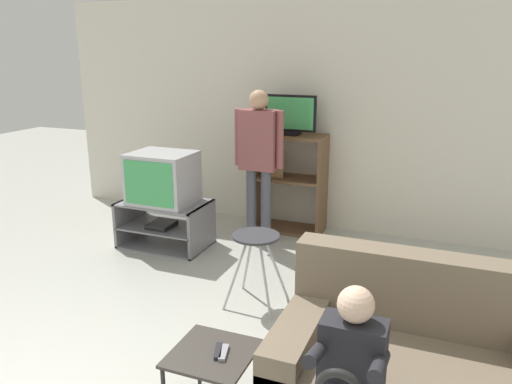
% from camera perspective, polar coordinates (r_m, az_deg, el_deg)
% --- Properties ---
extents(wall_back, '(6.40, 0.06, 2.60)m').
position_cam_1_polar(wall_back, '(5.73, 6.56, 8.66)').
color(wall_back, silver).
rests_on(wall_back, ground_plane).
extents(tv_stand, '(0.91, 0.57, 0.48)m').
position_cam_1_polar(tv_stand, '(5.38, -10.34, -3.62)').
color(tv_stand, slate).
rests_on(tv_stand, ground_plane).
extents(television_main, '(0.63, 0.53, 0.53)m').
position_cam_1_polar(television_main, '(5.22, -10.62, 1.60)').
color(television_main, '#B2B2B7').
rests_on(television_main, tv_stand).
extents(media_shelf, '(0.80, 0.40, 1.12)m').
position_cam_1_polar(media_shelf, '(5.66, 3.80, 1.12)').
color(media_shelf, brown).
rests_on(media_shelf, ground_plane).
extents(television_flat, '(0.57, 0.20, 0.43)m').
position_cam_1_polar(television_flat, '(5.50, 3.97, 8.66)').
color(television_flat, black).
rests_on(television_flat, media_shelf).
extents(folding_stool, '(0.43, 0.42, 0.61)m').
position_cam_1_polar(folding_stool, '(4.01, -0.01, -6.21)').
color(folding_stool, '#B7B7BC').
rests_on(folding_stool, ground_plane).
extents(snack_table, '(0.44, 0.44, 0.42)m').
position_cam_1_polar(snack_table, '(2.91, -4.96, -18.62)').
color(snack_table, '#38332D').
rests_on(snack_table, ground_plane).
extents(remote_control_black, '(0.08, 0.15, 0.02)m').
position_cam_1_polar(remote_control_black, '(2.86, -4.33, -17.69)').
color(remote_control_black, '#232328').
rests_on(remote_control_black, snack_table).
extents(remote_control_white, '(0.07, 0.15, 0.02)m').
position_cam_1_polar(remote_control_white, '(2.85, -3.71, -17.87)').
color(remote_control_white, gray).
rests_on(remote_control_white, snack_table).
extents(couch, '(1.43, 0.88, 0.91)m').
position_cam_1_polar(couch, '(3.00, 17.06, -19.60)').
color(couch, '#756651').
rests_on(couch, ground_plane).
extents(person_standing_adult, '(0.53, 0.20, 1.63)m').
position_cam_1_polar(person_standing_adult, '(5.15, 0.31, 4.48)').
color(person_standing_adult, '#4C4C56').
rests_on(person_standing_adult, ground_plane).
extents(person_seated_child, '(0.33, 0.43, 1.00)m').
position_cam_1_polar(person_seated_child, '(2.43, 10.51, -19.94)').
color(person_seated_child, '#2D2D38').
rests_on(person_seated_child, ground_plane).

